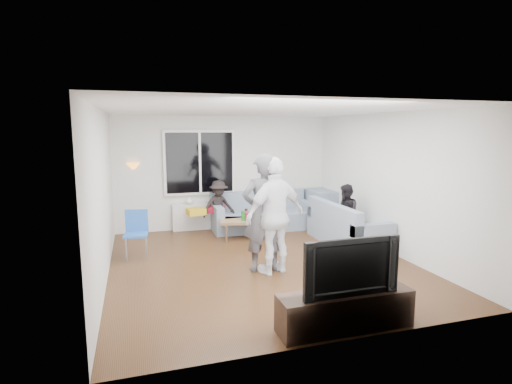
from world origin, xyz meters
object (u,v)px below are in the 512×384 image
object	(u,v)px
coffee_table	(247,228)
spectator_right	(345,214)
sofa_back_section	(262,211)
player_left	(263,213)
floor_lamp	(135,198)
player_right	(275,216)
tv_console	(345,310)
television	(347,264)
sofa_right_section	(347,223)
side_chair	(136,235)
spectator_back	(219,206)

from	to	relation	value
coffee_table	spectator_right	bearing A→B (deg)	-28.41
sofa_back_section	player_left	xyz separation A→B (m)	(-0.83, -2.64, 0.53)
sofa_back_section	floor_lamp	distance (m)	2.88
floor_lamp	player_right	xyz separation A→B (m)	(2.13, -3.33, 0.16)
spectator_right	tv_console	bearing A→B (deg)	-13.72
television	tv_console	bearing A→B (deg)	180.00
floor_lamp	tv_console	bearing A→B (deg)	-66.78
tv_console	sofa_right_section	bearing A→B (deg)	59.97
television	player_right	bearing A→B (deg)	94.40
player_left	sofa_right_section	bearing A→B (deg)	-154.03
sofa_back_section	side_chair	distance (m)	3.14
spectator_right	player_right	bearing A→B (deg)	-42.60
floor_lamp	player_left	xyz separation A→B (m)	(1.97, -3.18, 0.17)
coffee_table	tv_console	xyz separation A→B (m)	(0.02, -4.16, 0.02)
coffee_table	spectator_back	distance (m)	0.88
player_right	tv_console	distance (m)	2.11
side_chair	spectator_right	distance (m)	4.08
tv_console	player_right	bearing A→B (deg)	94.40
player_right	spectator_back	bearing A→B (deg)	-101.72
player_right	tv_console	xyz separation A→B (m)	(0.15, -1.98, -0.72)
player_left	television	xyz separation A→B (m)	(0.30, -2.13, -0.18)
player_left	television	bearing A→B (deg)	99.25
sofa_back_section	television	world-z (taller)	television
floor_lamp	player_left	size ratio (longest dim) A/B	0.82
side_chair	floor_lamp	world-z (taller)	floor_lamp
spectator_right	television	size ratio (longest dim) A/B	1.04
spectator_right	television	bearing A→B (deg)	-13.72
sofa_back_section	television	size ratio (longest dim) A/B	1.99
coffee_table	television	distance (m)	4.20
player_left	television	size ratio (longest dim) A/B	1.65
floor_lamp	television	bearing A→B (deg)	-66.78
spectator_back	television	xyz separation A→B (m)	(0.48, -4.80, 0.19)
spectator_right	coffee_table	bearing A→B (deg)	-102.78
spectator_right	side_chair	bearing A→B (deg)	-76.95
sofa_back_section	player_left	size ratio (longest dim) A/B	1.20
coffee_table	side_chair	world-z (taller)	side_chair
sofa_right_section	spectator_right	size ratio (longest dim) A/B	1.66
side_chair	spectator_right	world-z (taller)	spectator_right
coffee_table	side_chair	xyz separation A→B (m)	(-2.26, -0.79, 0.23)
sofa_back_section	sofa_right_section	xyz separation A→B (m)	(1.26, -1.67, 0.00)
sofa_back_section	player_left	world-z (taller)	player_left
coffee_table	player_right	distance (m)	2.31
player_left	player_right	world-z (taller)	player_left
side_chair	spectator_right	size ratio (longest dim) A/B	0.71
player_right	spectator_right	distance (m)	2.31
spectator_back	tv_console	world-z (taller)	spectator_back
player_right	spectator_back	distance (m)	2.86
coffee_table	tv_console	bearing A→B (deg)	-89.79
sofa_back_section	spectator_right	size ratio (longest dim) A/B	1.91
spectator_right	spectator_back	xyz separation A→B (m)	(-2.28, 1.62, -0.02)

